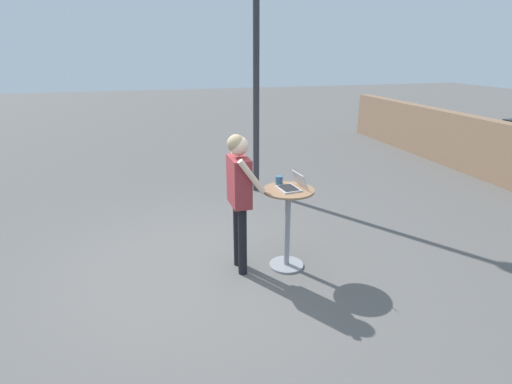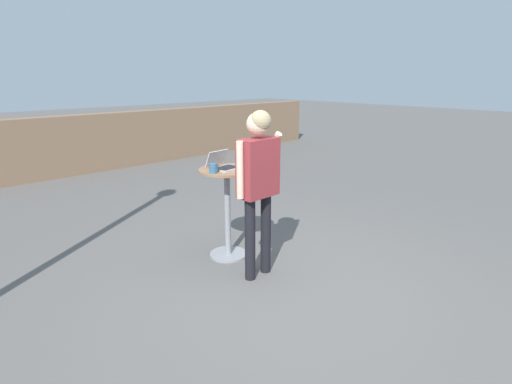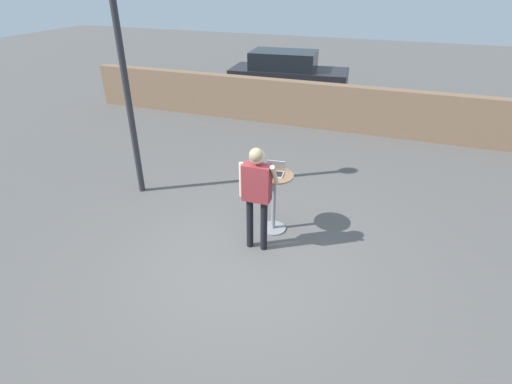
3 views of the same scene
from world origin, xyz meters
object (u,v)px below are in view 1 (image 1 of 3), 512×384
object	(u,v)px
coffee_mug	(279,180)
standing_person	(239,186)
street_lamp	(256,38)
cafe_table	(288,219)
laptop	(292,186)

from	to	relation	value
coffee_mug	standing_person	xyz separation A→B (m)	(0.14, -0.55, 0.02)
standing_person	street_lamp	distance (m)	3.54
cafe_table	laptop	xyz separation A→B (m)	(-0.01, 0.05, 0.44)
cafe_table	coffee_mug	bearing A→B (deg)	-167.77
standing_person	street_lamp	bearing A→B (deg)	160.76
coffee_mug	street_lamp	xyz separation A→B (m)	(-2.77, 0.46, 1.77)
street_lamp	laptop	bearing A→B (deg)	-6.95
laptop	street_lamp	bearing A→B (deg)	173.05
standing_person	street_lamp	world-z (taller)	street_lamp
laptop	street_lamp	distance (m)	3.49
laptop	coffee_mug	distance (m)	0.24
laptop	coffee_mug	bearing A→B (deg)	-156.12
laptop	standing_person	world-z (taller)	standing_person
standing_person	street_lamp	xyz separation A→B (m)	(-2.90, 1.01, 1.75)
cafe_table	coffee_mug	size ratio (longest dim) A/B	8.19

